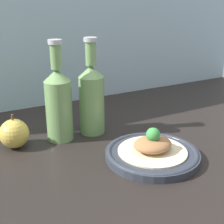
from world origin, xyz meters
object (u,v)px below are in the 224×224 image
at_px(plated_food, 153,145).
at_px(cider_bottle_right, 93,97).
at_px(apple, 14,134).
at_px(cider_bottle_left, 59,102).
at_px(plate, 152,154).

distance_m(plated_food, cider_bottle_right, 0.25).
height_order(plated_food, apple, apple).
height_order(cider_bottle_left, apple, cider_bottle_left).
height_order(plate, plated_food, plated_food).
distance_m(plate, cider_bottle_right, 0.25).
bearing_deg(plate, plated_food, 0.00).
height_order(plate, cider_bottle_right, cider_bottle_right).
height_order(cider_bottle_left, cider_bottle_right, same).
distance_m(cider_bottle_left, apple, 0.15).
bearing_deg(apple, plate, -38.36).
xyz_separation_m(plated_food, cider_bottle_left, (-0.17, 0.23, 0.08)).
relative_size(plate, apple, 2.53).
bearing_deg(plated_food, cider_bottle_right, 104.60).
relative_size(plate, cider_bottle_left, 0.85).
relative_size(plate, cider_bottle_right, 0.85).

